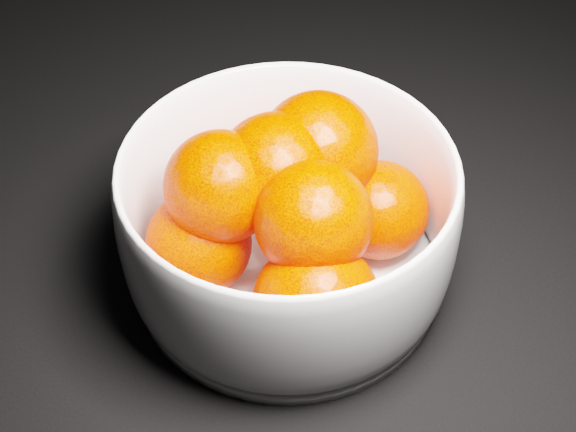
% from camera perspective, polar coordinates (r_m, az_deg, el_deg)
% --- Properties ---
extents(bowl, '(0.24, 0.24, 0.11)m').
position_cam_1_polar(bowl, '(0.56, 0.00, -0.41)').
color(bowl, white).
rests_on(bowl, ground).
extents(orange_pile, '(0.17, 0.18, 0.13)m').
position_cam_1_polar(orange_pile, '(0.55, 0.02, 0.69)').
color(orange_pile, '#F52600').
rests_on(orange_pile, bowl).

